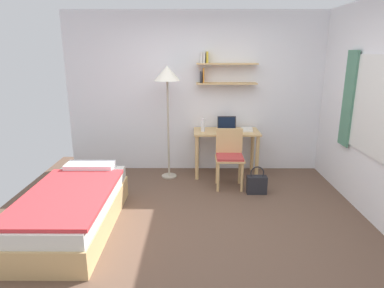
% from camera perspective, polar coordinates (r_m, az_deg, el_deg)
% --- Properties ---
extents(ground_plane, '(5.28, 5.28, 0.00)m').
position_cam_1_polar(ground_plane, '(4.01, 1.91, -13.78)').
color(ground_plane, brown).
extents(wall_back, '(4.40, 0.27, 2.60)m').
position_cam_1_polar(wall_back, '(5.56, 1.54, 8.73)').
color(wall_back, white).
rests_on(wall_back, ground_plane).
extents(bed, '(0.91, 1.86, 0.54)m').
position_cam_1_polar(bed, '(4.09, -19.71, -10.33)').
color(bed, tan).
rests_on(bed, ground_plane).
extents(desk, '(1.04, 0.54, 0.74)m').
position_cam_1_polar(desk, '(5.40, 5.86, 0.79)').
color(desk, tan).
rests_on(desk, ground_plane).
extents(desk_chair, '(0.42, 0.38, 0.87)m').
position_cam_1_polar(desk_chair, '(4.95, 6.43, -1.87)').
color(desk_chair, tan).
rests_on(desk_chair, ground_plane).
extents(standing_lamp, '(0.40, 0.40, 1.76)m').
position_cam_1_polar(standing_lamp, '(5.11, -4.26, 10.95)').
color(standing_lamp, '#B2A893').
rests_on(standing_lamp, ground_plane).
extents(laptop, '(0.30, 0.22, 0.21)m').
position_cam_1_polar(laptop, '(5.41, 5.99, 2.98)').
color(laptop, black).
rests_on(laptop, desk).
extents(water_bottle, '(0.06, 0.06, 0.21)m').
position_cam_1_polar(water_bottle, '(5.28, 1.89, 3.28)').
color(water_bottle, silver).
rests_on(water_bottle, desk).
extents(book_stack, '(0.19, 0.24, 0.05)m').
position_cam_1_polar(book_stack, '(5.41, 9.39, 2.49)').
color(book_stack, silver).
rests_on(book_stack, desk).
extents(handbag, '(0.28, 0.13, 0.41)m').
position_cam_1_polar(handbag, '(4.88, 11.02, -6.75)').
color(handbag, '#232328').
rests_on(handbag, ground_plane).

